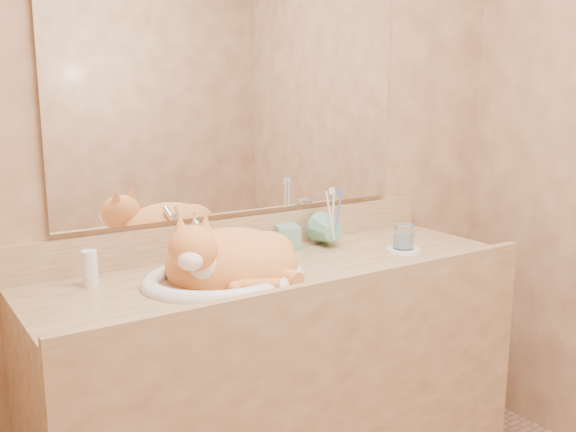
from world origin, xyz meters
TOP-DOWN VIEW (x-y plane):
  - wall_back at (0.00, 1.00)m, footprint 2.40×0.02m
  - vanity_counter at (0.00, 0.72)m, footprint 1.60×0.55m
  - mirror at (0.00, 0.99)m, footprint 1.30×0.02m
  - sink_basin at (-0.22, 0.70)m, footprint 0.54×0.47m
  - faucet at (-0.22, 0.90)m, footprint 0.04×0.11m
  - cat at (-0.20, 0.71)m, footprint 0.51×0.47m
  - soap_dispenser at (0.14, 0.89)m, footprint 0.10×0.10m
  - toothbrush_cup at (0.28, 0.82)m, footprint 0.14×0.14m
  - toothbrushes at (0.28, 0.82)m, footprint 0.04×0.04m
  - saucer at (0.47, 0.67)m, footprint 0.12×0.12m
  - water_glass at (0.47, 0.67)m, footprint 0.07×0.07m
  - lotion_bottle at (-0.57, 0.86)m, footprint 0.04×0.04m

SIDE VIEW (x-z plane):
  - vanity_counter at x=0.00m, z-range 0.00..0.85m
  - saucer at x=0.47m, z-range 0.85..0.86m
  - water_glass at x=0.47m, z-range 0.86..0.94m
  - lotion_bottle at x=-0.57m, z-range 0.85..0.96m
  - toothbrush_cup at x=0.28m, z-range 0.85..0.96m
  - cat at x=-0.20m, z-range 0.80..1.03m
  - sink_basin at x=-0.22m, z-range 0.85..1.00m
  - faucet at x=-0.22m, z-range 0.85..1.01m
  - soap_dispenser at x=0.14m, z-range 0.85..1.03m
  - toothbrushes at x=0.28m, z-range 0.87..1.09m
  - wall_back at x=0.00m, z-range 0.00..2.50m
  - mirror at x=0.00m, z-range 0.99..1.79m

